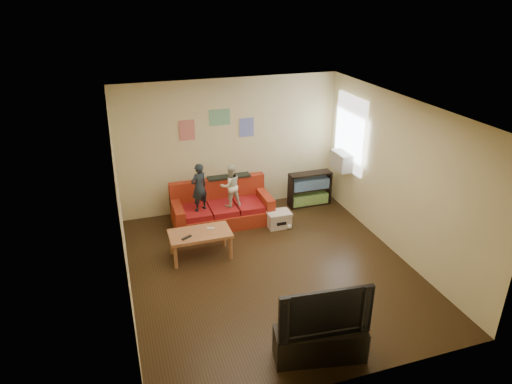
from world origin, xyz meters
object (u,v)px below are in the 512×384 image
object	(u,v)px
coffee_table	(200,236)
bookshelf	(310,191)
file_box	(279,219)
tv_stand	(320,344)
sofa	(222,208)
child_a	(199,187)
television	(323,308)
child_b	(230,186)

from	to	relation	value
coffee_table	bookshelf	distance (m)	2.94
file_box	tv_stand	size ratio (longest dim) A/B	0.40
tv_stand	sofa	bearing A→B (deg)	105.04
sofa	child_a	size ratio (longest dim) A/B	2.05
file_box	tv_stand	world-z (taller)	tv_stand
file_box	tv_stand	bearing A→B (deg)	-102.08
television	child_a	bearing A→B (deg)	106.14
sofa	bookshelf	distance (m)	1.98
sofa	child_b	bearing A→B (deg)	-48.18
sofa	coffee_table	size ratio (longest dim) A/B	1.83
bookshelf	tv_stand	distance (m)	4.44
tv_stand	television	distance (m)	0.55
television	bookshelf	bearing A→B (deg)	72.81
child_b	coffee_table	distance (m)	1.34
child_b	tv_stand	world-z (taller)	child_b
child_a	tv_stand	distance (m)	3.89
sofa	television	bearing A→B (deg)	-86.02
tv_stand	television	world-z (taller)	television
coffee_table	file_box	xyz separation A→B (m)	(1.65, 0.59, -0.24)
sofa	file_box	distance (m)	1.15
sofa	tv_stand	world-z (taller)	sofa
coffee_table	television	size ratio (longest dim) A/B	0.90
file_box	tv_stand	distance (m)	3.46
file_box	tv_stand	xyz separation A→B (m)	(-0.72, -3.38, 0.05)
bookshelf	television	world-z (taller)	television
sofa	tv_stand	distance (m)	3.94
coffee_table	television	xyz separation A→B (m)	(0.93, -2.79, 0.36)
coffee_table	tv_stand	bearing A→B (deg)	-71.54
child_b	bookshelf	xyz separation A→B (m)	(1.82, 0.34, -0.50)
coffee_table	file_box	size ratio (longest dim) A/B	2.30
coffee_table	bookshelf	size ratio (longest dim) A/B	1.15
tv_stand	television	bearing A→B (deg)	0.00
sofa	bookshelf	bearing A→B (deg)	5.05
bookshelf	tv_stand	bearing A→B (deg)	-112.43
child_a	television	world-z (taller)	child_a
coffee_table	tv_stand	distance (m)	2.94
bookshelf	tv_stand	xyz separation A→B (m)	(-1.70, -4.11, -0.11)
sofa	television	size ratio (longest dim) A/B	1.65
child_a	child_b	bearing A→B (deg)	155.21
child_a	sofa	bearing A→B (deg)	175.31
child_a	file_box	size ratio (longest dim) A/B	2.05
child_b	bookshelf	world-z (taller)	child_b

